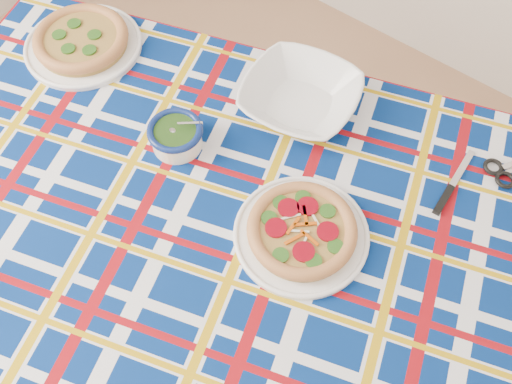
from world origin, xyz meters
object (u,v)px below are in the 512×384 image
Objects in this scene: dining_table at (221,226)px; serving_bowl at (300,97)px; main_focaccia_plate at (302,230)px; pesto_bowl at (176,135)px.

serving_bowl is at bearing 77.11° from dining_table.
main_focaccia_plate is 0.35m from serving_bowl.
pesto_bowl is (-0.18, 0.07, 0.11)m from dining_table.
pesto_bowl is 0.46× the size of serving_bowl.
main_focaccia_plate is (0.17, 0.06, 0.10)m from dining_table.
main_focaccia_plate is at bearing -2.92° from pesto_bowl.
pesto_bowl is 0.30m from serving_bowl.
dining_table is 5.92× the size of main_focaccia_plate.
main_focaccia_plate is at bearing -53.94° from serving_bowl.
main_focaccia_plate is 1.08× the size of serving_bowl.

